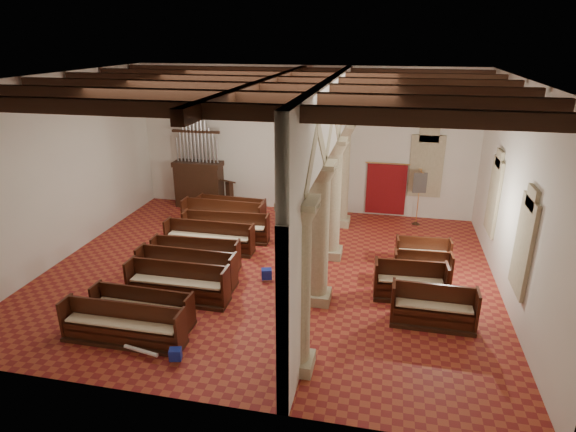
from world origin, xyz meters
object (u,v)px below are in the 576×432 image
(pipe_organ, at_px, (199,176))
(processional_banner, at_px, (418,206))
(nave_pew_0, at_px, (123,330))
(aisle_pew_0, at_px, (433,312))
(lectern, at_px, (230,196))

(pipe_organ, bearing_deg, processional_banner, -1.89)
(processional_banner, xyz_separation_m, nave_pew_0, (-7.33, -9.60, -0.45))
(processional_banner, distance_m, aisle_pew_0, 7.27)
(lectern, bearing_deg, nave_pew_0, -63.11)
(lectern, relative_size, nave_pew_0, 0.43)
(pipe_organ, height_order, processional_banner, pipe_organ)
(aisle_pew_0, bearing_deg, processional_banner, 91.69)
(aisle_pew_0, bearing_deg, nave_pew_0, -162.03)
(aisle_pew_0, bearing_deg, pipe_organ, 141.77)
(lectern, bearing_deg, aisle_pew_0, -19.60)
(nave_pew_0, bearing_deg, aisle_pew_0, 17.40)
(lectern, distance_m, processional_banner, 7.90)
(pipe_organ, distance_m, nave_pew_0, 10.15)
(lectern, xyz_separation_m, nave_pew_0, (0.57, -9.90, -0.22))
(nave_pew_0, xyz_separation_m, aisle_pew_0, (7.47, 2.34, 0.04))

